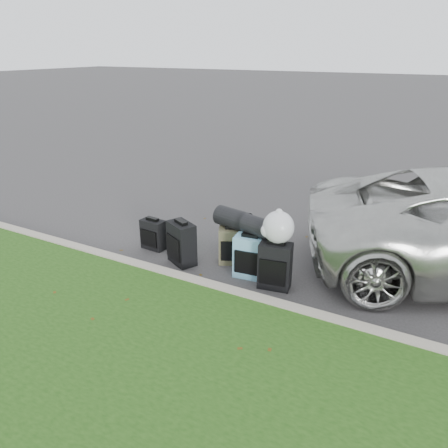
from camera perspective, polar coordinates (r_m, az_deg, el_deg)
The scene contains 12 objects.
ground at distance 7.27m, azimuth -0.07°, elevation -4.69°, with size 120.00×120.00×0.00m, color #383535.
curb at distance 6.48m, azimuth -4.39°, elevation -7.57°, with size 120.00×0.18×0.15m, color #9E937F.
suitcase_small_black at distance 7.67m, azimuth -9.20°, elevation -1.35°, with size 0.42×0.23×0.52m, color black.
suitcase_large_black_left at distance 7.06m, azimuth -5.55°, elevation -2.52°, with size 0.48×0.29×0.69m, color black.
suitcase_olive at distance 7.06m, azimuth 1.11°, elevation -2.84°, with size 0.43×0.27×0.60m, color #403D28.
suitcase_teal at distance 6.64m, azimuth 3.38°, elevation -4.29°, with size 0.46×0.27×0.66m, color teal.
suitcase_large_black_right at distance 6.37m, azimuth 6.68°, elevation -5.44°, with size 0.46×0.28×0.69m, color black.
tote_green at distance 7.82m, azimuth -5.22°, elevation -1.43°, with size 0.29×0.23×0.33m, color #15621D.
tote_navy at distance 7.77m, azimuth 0.97°, elevation -1.75°, with size 0.25×0.20×0.27m, color navy.
duffel_left at distance 6.91m, azimuth 1.21°, elevation 0.71°, with size 0.32×0.32×0.59m, color black.
duffel_right at distance 6.47m, azimuth 4.58°, elevation -0.39°, with size 0.29×0.29×0.52m, color black.
trash_bag at distance 6.19m, azimuth 7.11°, elevation -0.44°, with size 0.45×0.45×0.45m, color silver.
Camera 1 is at (3.14, -5.68, 3.27)m, focal length 35.00 mm.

